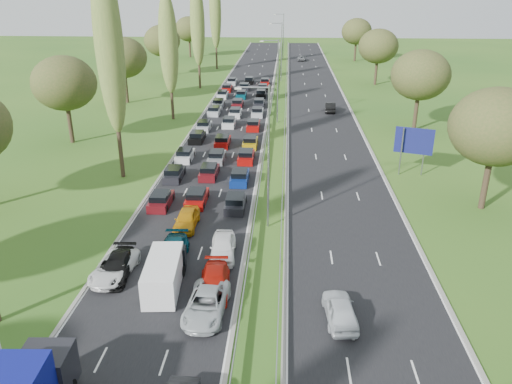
# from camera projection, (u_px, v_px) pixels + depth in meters

# --- Properties ---
(ground) EXTENTS (260.00, 260.00, 0.00)m
(ground) POSITION_uv_depth(u_px,v_px,m) (277.00, 119.00, 76.63)
(ground) COLOR #2A591B
(ground) RESTS_ON ground
(near_carriageway) EXTENTS (10.50, 215.00, 0.04)m
(near_carriageway) POSITION_uv_depth(u_px,v_px,m) (235.00, 114.00, 79.33)
(near_carriageway) COLOR black
(near_carriageway) RESTS_ON ground
(far_carriageway) EXTENTS (10.50, 215.00, 0.04)m
(far_carriageway) POSITION_uv_depth(u_px,v_px,m) (321.00, 116.00, 78.55)
(far_carriageway) COLOR black
(far_carriageway) RESTS_ON ground
(central_reservation) EXTENTS (2.36, 215.00, 0.32)m
(central_reservation) POSITION_uv_depth(u_px,v_px,m) (278.00, 112.00, 78.73)
(central_reservation) COLOR gray
(central_reservation) RESTS_ON ground
(lamp_columns) EXTENTS (0.18, 140.18, 12.00)m
(lamp_columns) POSITION_uv_depth(u_px,v_px,m) (278.00, 82.00, 72.49)
(lamp_columns) COLOR gray
(lamp_columns) RESTS_ON ground
(poplar_row) EXTENTS (2.80, 127.80, 22.44)m
(poplar_row) POSITION_uv_depth(u_px,v_px,m) (148.00, 43.00, 61.89)
(poplar_row) COLOR #2D2116
(poplar_row) RESTS_ON ground
(woodland_left) EXTENTS (8.00, 166.00, 11.10)m
(woodland_left) POSITION_uv_depth(u_px,v_px,m) (52.00, 88.00, 59.19)
(woodland_left) COLOR #2D2116
(woodland_left) RESTS_ON ground
(woodland_right) EXTENTS (8.00, 153.00, 11.10)m
(woodland_right) POSITION_uv_depth(u_px,v_px,m) (437.00, 87.00, 60.28)
(woodland_right) COLOR #2D2116
(woodland_right) RESTS_ON ground
(traffic_queue_fill) EXTENTS (9.06, 67.44, 0.80)m
(traffic_queue_fill) POSITION_uv_depth(u_px,v_px,m) (232.00, 119.00, 74.71)
(traffic_queue_fill) COLOR #590F14
(traffic_queue_fill) RESTS_ON ground
(near_car_2) EXTENTS (2.70, 5.18, 1.39)m
(near_car_2) POSITION_uv_depth(u_px,v_px,m) (114.00, 267.00, 34.99)
(near_car_2) COLOR silver
(near_car_2) RESTS_ON near_carriageway
(near_car_3) EXTENTS (2.15, 4.94, 1.42)m
(near_car_3) POSITION_uv_depth(u_px,v_px,m) (117.00, 267.00, 35.02)
(near_car_3) COLOR black
(near_car_3) RESTS_ON near_carriageway
(near_car_7) EXTENTS (2.31, 5.18, 1.48)m
(near_car_7) POSITION_uv_depth(u_px,v_px,m) (172.00, 252.00, 36.81)
(near_car_7) COLOR #053F50
(near_car_7) RESTS_ON near_carriageway
(near_car_8) EXTENTS (1.80, 4.45, 1.51)m
(near_car_8) POSITION_uv_depth(u_px,v_px,m) (187.00, 219.00, 42.03)
(near_car_8) COLOR #C2830C
(near_car_8) RESTS_ON near_carriageway
(near_car_10) EXTENTS (2.64, 5.31, 1.44)m
(near_car_10) POSITION_uv_depth(u_px,v_px,m) (206.00, 304.00, 30.90)
(near_car_10) COLOR #ADB3B6
(near_car_10) RESTS_ON near_carriageway
(near_car_11) EXTENTS (2.26, 4.91, 1.39)m
(near_car_11) POSITION_uv_depth(u_px,v_px,m) (214.00, 282.00, 33.21)
(near_car_11) COLOR #AE160A
(near_car_11) RESTS_ON near_carriageway
(near_car_12) EXTENTS (2.14, 4.71, 1.57)m
(near_car_12) POSITION_uv_depth(u_px,v_px,m) (223.00, 247.00, 37.51)
(near_car_12) COLOR white
(near_car_12) RESTS_ON near_carriageway
(far_car_0) EXTENTS (2.11, 4.54, 1.51)m
(far_car_0) POSITION_uv_depth(u_px,v_px,m) (340.00, 310.00, 30.30)
(far_car_0) COLOR silver
(far_car_0) RESTS_ON far_carriageway
(far_car_1) EXTENTS (1.87, 4.69, 1.52)m
(far_car_1) POSITION_uv_depth(u_px,v_px,m) (330.00, 107.00, 80.73)
(far_car_1) COLOR black
(far_car_1) RESTS_ON far_carriageway
(far_car_2) EXTENTS (2.49, 4.83, 1.30)m
(far_car_2) POSITION_uv_depth(u_px,v_px,m) (302.00, 58.00, 135.71)
(far_car_2) COLOR slate
(far_car_2) RESTS_ON far_carriageway
(white_van_rear) EXTENTS (2.13, 5.44, 2.19)m
(white_van_rear) POSITION_uv_depth(u_px,v_px,m) (164.00, 273.00, 33.54)
(white_van_rear) COLOR silver
(white_van_rear) RESTS_ON near_carriageway
(direction_sign) EXTENTS (3.82, 1.37, 5.20)m
(direction_sign) POSITION_uv_depth(u_px,v_px,m) (414.00, 143.00, 52.76)
(direction_sign) COLOR gray
(direction_sign) RESTS_ON ground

